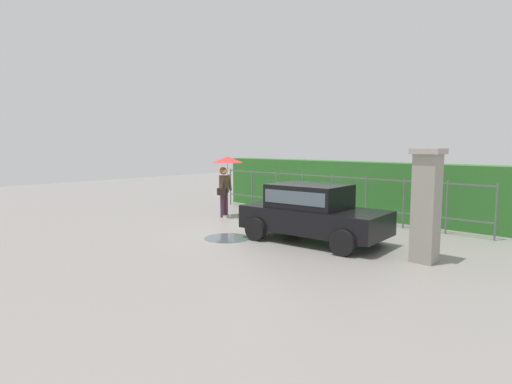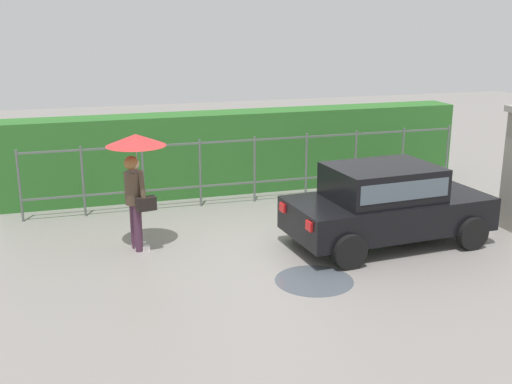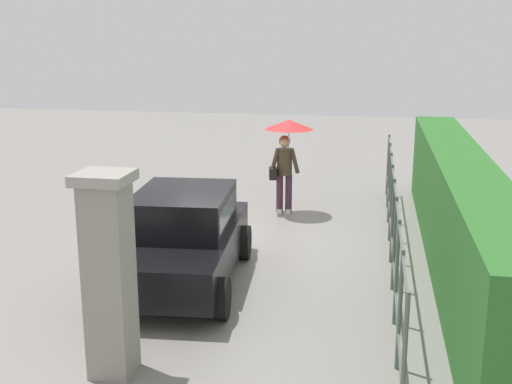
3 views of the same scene
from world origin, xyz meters
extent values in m
plane|color=gray|center=(0.00, 0.00, 0.00)|extent=(40.00, 40.00, 0.00)
cube|color=black|center=(1.98, -0.31, 0.58)|extent=(3.81, 1.90, 0.60)
cube|color=black|center=(1.83, -0.32, 1.18)|extent=(2.00, 1.57, 0.60)
cube|color=#4C5B66|center=(1.83, -0.32, 1.20)|extent=(1.85, 1.58, 0.33)
cylinder|color=black|center=(3.16, 0.62, 0.30)|extent=(0.61, 0.22, 0.60)
cylinder|color=black|center=(3.28, -1.06, 0.30)|extent=(0.61, 0.22, 0.60)
cylinder|color=black|center=(0.67, 0.44, 0.30)|extent=(0.61, 0.22, 0.60)
cylinder|color=black|center=(0.79, -1.24, 0.30)|extent=(0.61, 0.22, 0.60)
cube|color=red|center=(0.08, 0.10, 0.73)|extent=(0.07, 0.20, 0.16)
cube|color=red|center=(0.16, -1.00, 0.73)|extent=(0.07, 0.20, 0.16)
cylinder|color=#47283D|center=(-2.51, 0.79, 0.43)|extent=(0.15, 0.15, 0.86)
cylinder|color=#47283D|center=(-2.47, 0.60, 0.43)|extent=(0.15, 0.15, 0.86)
cube|color=white|center=(-2.45, 0.81, 0.04)|extent=(0.26, 0.10, 0.08)
cube|color=white|center=(-2.41, 0.61, 0.04)|extent=(0.26, 0.10, 0.08)
cylinder|color=#473828|center=(-2.49, 0.70, 1.15)|extent=(0.34, 0.34, 0.58)
sphere|color=#DBAD89|center=(-2.49, 0.70, 1.58)|extent=(0.22, 0.22, 0.22)
sphere|color=olive|center=(-2.52, 0.69, 1.60)|extent=(0.25, 0.25, 0.25)
cylinder|color=#473828|center=(-2.45, 0.93, 1.18)|extent=(0.13, 0.24, 0.56)
cylinder|color=#473828|center=(-2.36, 0.50, 1.18)|extent=(0.13, 0.24, 0.56)
cylinder|color=#B2B2B7|center=(-2.40, 0.79, 1.50)|extent=(0.02, 0.02, 0.77)
cone|color=red|center=(-2.40, 0.79, 1.98)|extent=(1.06, 1.06, 0.21)
cube|color=black|center=(-2.32, 0.47, 0.91)|extent=(0.36, 0.22, 0.24)
cube|color=gray|center=(4.82, -0.30, 1.15)|extent=(0.48, 0.48, 2.30)
cube|color=#9E998E|center=(4.82, -0.30, 2.36)|extent=(0.60, 0.60, 0.12)
cylinder|color=#59605B|center=(-4.54, 2.98, 0.75)|extent=(0.05, 0.05, 1.50)
cylinder|color=#59605B|center=(-3.30, 2.98, 0.75)|extent=(0.05, 0.05, 1.50)
cylinder|color=#59605B|center=(-2.06, 2.98, 0.75)|extent=(0.05, 0.05, 1.50)
cylinder|color=#59605B|center=(-0.82, 2.98, 0.75)|extent=(0.05, 0.05, 1.50)
cylinder|color=#59605B|center=(0.42, 2.98, 0.75)|extent=(0.05, 0.05, 1.50)
cylinder|color=#59605B|center=(1.66, 2.98, 0.75)|extent=(0.05, 0.05, 1.50)
cylinder|color=#59605B|center=(2.90, 2.98, 0.75)|extent=(0.05, 0.05, 1.50)
cylinder|color=#59605B|center=(4.14, 2.98, 0.75)|extent=(0.05, 0.05, 1.50)
cylinder|color=#59605B|center=(5.38, 2.98, 0.75)|extent=(0.05, 0.05, 1.50)
cube|color=#59605B|center=(0.42, 2.98, 1.42)|extent=(9.92, 0.03, 0.04)
cube|color=#59605B|center=(0.42, 2.98, 0.45)|extent=(9.92, 0.03, 0.04)
cube|color=#2D6B28|center=(0.42, 4.07, 0.95)|extent=(10.92, 0.90, 1.90)
cylinder|color=#4C545B|center=(0.04, -1.54, 0.00)|extent=(1.26, 1.26, 0.00)
camera|label=1|loc=(8.26, -9.31, 2.51)|focal=30.10mm
camera|label=2|loc=(-3.53, -10.07, 4.05)|focal=43.91mm
camera|label=3|loc=(11.25, 2.58, 3.90)|focal=44.98mm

